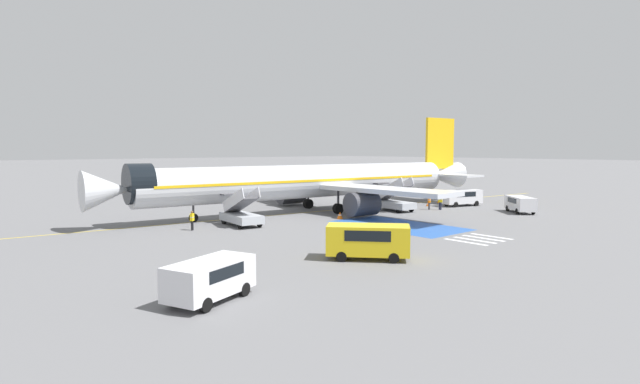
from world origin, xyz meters
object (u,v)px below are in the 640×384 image
at_px(service_van_3, 462,196).
at_px(service_van_2, 368,239).
at_px(fuel_tanker, 258,183).
at_px(service_van_1, 210,276).
at_px(service_van_0, 520,203).
at_px(airliner, 315,181).
at_px(ground_crew_3, 429,202).
at_px(ground_crew_2, 440,201).
at_px(ground_crew_1, 355,205).
at_px(traffic_cone_0, 340,215).
at_px(boarding_stairs_forward, 241,215).
at_px(ground_crew_0, 192,219).
at_px(traffic_cone_1, 428,204).
at_px(boarding_stairs_aft, 394,202).
at_px(traffic_cone_2, 439,200).

bearing_deg(service_van_3, service_van_2, 130.42).
bearing_deg(fuel_tanker, service_van_1, -28.25).
bearing_deg(service_van_0, airliner, -2.40).
height_order(service_van_2, ground_crew_3, service_van_2).
distance_m(service_van_3, ground_crew_2, 5.13).
bearing_deg(service_van_1, ground_crew_1, -77.57).
bearing_deg(service_van_0, ground_crew_3, -16.81).
bearing_deg(traffic_cone_0, service_van_3, -4.87).
bearing_deg(airliner, traffic_cone_0, 169.91).
relative_size(boarding_stairs_forward, ground_crew_1, 3.37).
xyz_separation_m(ground_crew_0, traffic_cone_1, (29.55, -2.18, -0.69)).
distance_m(boarding_stairs_aft, ground_crew_3, 4.26).
bearing_deg(service_van_2, traffic_cone_2, 166.65).
distance_m(service_van_2, ground_crew_0, 17.63).
bearing_deg(ground_crew_3, traffic_cone_1, 18.94).
xyz_separation_m(ground_crew_0, traffic_cone_0, (14.14, -3.14, -0.60)).
xyz_separation_m(service_van_2, ground_crew_2, (24.44, 12.04, -0.27)).
distance_m(boarding_stairs_forward, ground_crew_2, 23.58).
distance_m(service_van_0, traffic_cone_2, 11.76).
xyz_separation_m(service_van_2, traffic_cone_1, (26.40, 15.16, -1.02)).
xyz_separation_m(airliner, ground_crew_3, (10.97, -7.05, -2.39)).
bearing_deg(traffic_cone_1, airliner, 160.50).
relative_size(boarding_stairs_forward, ground_crew_3, 3.36).
xyz_separation_m(boarding_stairs_forward, service_van_0, (27.42, -12.02, 0.12)).
height_order(ground_crew_0, ground_crew_2, ground_crew_2).
relative_size(airliner, ground_crew_0, 28.13).
distance_m(airliner, service_van_3, 18.52).
xyz_separation_m(traffic_cone_0, traffic_cone_1, (15.41, 0.96, -0.08)).
distance_m(service_van_3, traffic_cone_2, 4.08).
xyz_separation_m(service_van_0, ground_crew_3, (-5.13, 8.10, -0.14)).
xyz_separation_m(ground_crew_2, traffic_cone_1, (1.95, 3.13, -0.75)).
relative_size(boarding_stairs_forward, traffic_cone_0, 7.83).
bearing_deg(ground_crew_2, traffic_cone_2, -74.05).
xyz_separation_m(ground_crew_0, traffic_cone_2, (33.67, -0.86, -0.64)).
bearing_deg(airliner, boarding_stairs_aft, -119.39).
relative_size(ground_crew_1, traffic_cone_2, 2.58).
bearing_deg(ground_crew_3, boarding_stairs_forward, 150.31).
distance_m(airliner, service_van_1, 32.33).
xyz_separation_m(boarding_stairs_aft, ground_crew_3, (3.80, -1.92, -0.05)).
bearing_deg(service_van_2, ground_crew_1, -174.65).
distance_m(service_van_0, ground_crew_0, 34.29).
bearing_deg(ground_crew_2, service_van_0, -169.03).
relative_size(boarding_stairs_aft, traffic_cone_0, 7.83).
relative_size(boarding_stairs_forward, service_van_0, 1.21).
bearing_deg(service_van_3, boarding_stairs_forward, 98.64).
distance_m(ground_crew_0, traffic_cone_2, 33.69).
bearing_deg(traffic_cone_2, service_van_3, -104.29).
distance_m(service_van_0, traffic_cone_0, 20.11).
xyz_separation_m(service_van_0, service_van_2, (-28.79, -4.88, 0.23)).
xyz_separation_m(boarding_stairs_forward, ground_crew_1, (13.67, -0.73, -0.02)).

